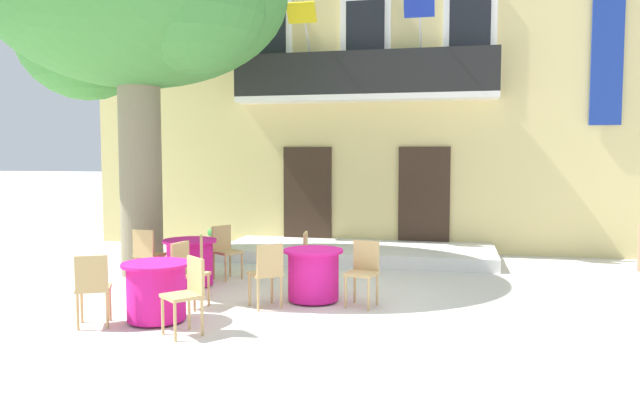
# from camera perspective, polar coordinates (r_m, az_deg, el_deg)

# --- Properties ---
(ground_plane) EXTENTS (120.00, 120.00, 0.00)m
(ground_plane) POSITION_cam_1_polar(r_m,az_deg,el_deg) (8.62, 0.09, -9.96)
(ground_plane) COLOR silver
(building_facade) EXTENTS (13.00, 5.09, 7.50)m
(building_facade) POSITION_cam_1_polar(r_m,az_deg,el_deg) (15.35, 5.42, 10.36)
(building_facade) COLOR #DBC67F
(building_facade) RESTS_ON ground
(entrance_step_platform) EXTENTS (5.54, 2.14, 0.25)m
(entrance_step_platform) POSITION_cam_1_polar(r_m,az_deg,el_deg) (12.40, 3.53, -4.98)
(entrance_step_platform) COLOR silver
(entrance_step_platform) RESTS_ON ground
(plane_tree) EXTENTS (5.39, 4.74, 6.45)m
(plane_tree) POSITION_cam_1_polar(r_m,az_deg,el_deg) (11.40, -17.25, 17.30)
(plane_tree) COLOR #7F755B
(plane_tree) RESTS_ON ground
(cafe_table_near_tree) EXTENTS (0.86, 0.86, 0.76)m
(cafe_table_near_tree) POSITION_cam_1_polar(r_m,az_deg,el_deg) (9.98, -12.27, -5.79)
(cafe_table_near_tree) COLOR #DB1984
(cafe_table_near_tree) RESTS_ON ground
(cafe_chair_near_tree_0) EXTENTS (0.55, 0.55, 0.91)m
(cafe_chair_near_tree_0) POSITION_cam_1_polar(r_m,az_deg,el_deg) (10.43, -9.01, -4.54)
(cafe_chair_near_tree_0) COLOR tan
(cafe_chair_near_tree_0) RESTS_ON ground
(cafe_chair_near_tree_1) EXTENTS (0.44, 0.44, 0.91)m
(cafe_chair_near_tree_1) POSITION_cam_1_polar(r_m,az_deg,el_deg) (10.29, -16.10, -4.78)
(cafe_chair_near_tree_1) COLOR tan
(cafe_chair_near_tree_1) RESTS_ON ground
(cafe_chair_near_tree_2) EXTENTS (0.53, 0.53, 0.91)m
(cafe_chair_near_tree_2) POSITION_cam_1_polar(r_m,az_deg,el_deg) (9.22, -11.85, -5.75)
(cafe_chair_near_tree_2) COLOR tan
(cafe_chair_near_tree_2) RESTS_ON ground
(cafe_table_middle) EXTENTS (0.86, 0.86, 0.76)m
(cafe_table_middle) POSITION_cam_1_polar(r_m,az_deg,el_deg) (8.76, -0.64, -7.10)
(cafe_table_middle) COLOR #DB1984
(cafe_table_middle) RESTS_ON ground
(cafe_chair_middle_0) EXTENTS (0.56, 0.56, 0.91)m
(cafe_chair_middle_0) POSITION_cam_1_polar(r_m,az_deg,el_deg) (8.37, -5.05, -6.70)
(cafe_chair_middle_0) COLOR tan
(cafe_chair_middle_0) RESTS_ON ground
(cafe_chair_middle_1) EXTENTS (0.48, 0.48, 0.91)m
(cafe_chair_middle_1) POSITION_cam_1_polar(r_m,az_deg,el_deg) (8.51, 4.16, -6.51)
(cafe_chair_middle_1) COLOR tan
(cafe_chair_middle_1) RESTS_ON ground
(cafe_chair_middle_2) EXTENTS (0.46, 0.46, 0.91)m
(cafe_chair_middle_2) POSITION_cam_1_polar(r_m,az_deg,el_deg) (9.48, -0.75, -5.39)
(cafe_chair_middle_2) COLOR tan
(cafe_chair_middle_2) RESTS_ON ground
(cafe_table_front) EXTENTS (0.86, 0.86, 0.76)m
(cafe_table_front) POSITION_cam_1_polar(r_m,az_deg,el_deg) (8.00, -15.30, -8.36)
(cafe_table_front) COLOR #DB1984
(cafe_table_front) RESTS_ON ground
(cafe_chair_front_0) EXTENTS (0.47, 0.47, 0.91)m
(cafe_chair_front_0) POSITION_cam_1_polar(r_m,az_deg,el_deg) (8.60, -12.58, -6.49)
(cafe_chair_front_0) COLOR tan
(cafe_chair_front_0) RESTS_ON ground
(cafe_chair_front_1) EXTENTS (0.54, 0.54, 0.91)m
(cafe_chair_front_1) POSITION_cam_1_polar(r_m,az_deg,el_deg) (7.95, -20.79, -7.55)
(cafe_chair_front_1) COLOR tan
(cafe_chair_front_1) RESTS_ON ground
(cafe_chair_front_2) EXTENTS (0.56, 0.56, 0.91)m
(cafe_chair_front_2) POSITION_cam_1_polar(r_m,az_deg,el_deg) (7.33, -12.45, -8.36)
(cafe_chair_front_2) COLOR tan
(cafe_chair_front_2) RESTS_ON ground
(ground_planter_left) EXTENTS (0.46, 0.46, 0.55)m
(ground_planter_left) POSITION_cam_1_polar(r_m,az_deg,el_deg) (13.38, -9.68, -3.53)
(ground_planter_left) COLOR slate
(ground_planter_left) RESTS_ON ground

